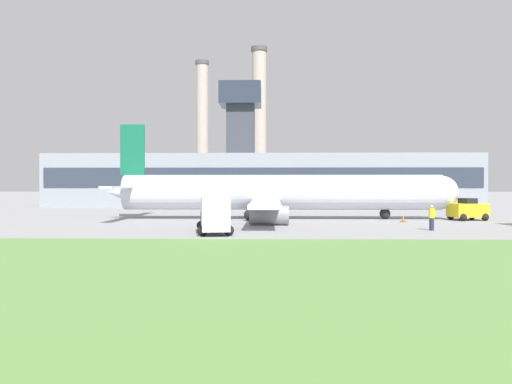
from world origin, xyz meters
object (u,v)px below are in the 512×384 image
pushback_tug (468,210)px  baggage_truck (215,216)px  airplane (277,193)px  ground_crew_person (432,217)px

pushback_tug → baggage_truck: baggage_truck is taller
pushback_tug → baggage_truck: 26.23m
airplane → pushback_tug: 18.09m
pushback_tug → ground_crew_person: (-6.84, -10.80, 0.01)m
pushback_tug → ground_crew_person: bearing=-122.3°
pushback_tug → baggage_truck: size_ratio=0.56×
airplane → ground_crew_person: bearing=-47.4°
baggage_truck → ground_crew_person: size_ratio=3.37×
baggage_truck → airplane: bearing=73.2°
ground_crew_person → pushback_tug: bearing=57.7°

